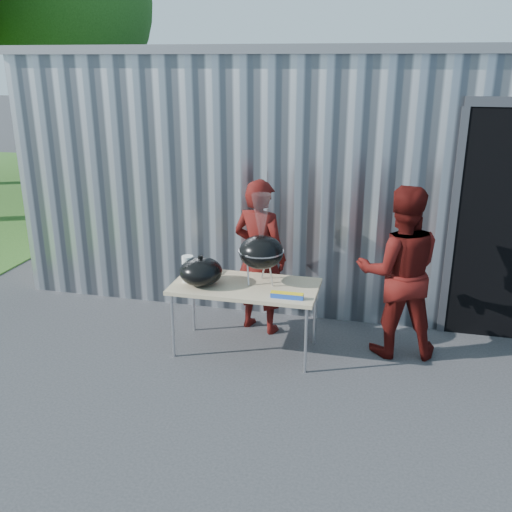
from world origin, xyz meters
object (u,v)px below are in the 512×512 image
(kettle_grill, at_px, (261,245))
(person_cook, at_px, (260,257))
(person_bystander, at_px, (399,272))
(folding_table, at_px, (245,288))

(kettle_grill, height_order, person_cook, person_cook)
(person_cook, height_order, person_bystander, person_bystander)
(folding_table, bearing_deg, person_bystander, 12.70)
(kettle_grill, xyz_separation_m, person_cook, (-0.12, 0.46, -0.29))
(kettle_grill, relative_size, person_cook, 0.54)
(kettle_grill, relative_size, person_bystander, 0.53)
(folding_table, relative_size, person_cook, 0.86)
(kettle_grill, distance_m, person_bystander, 1.43)
(folding_table, height_order, kettle_grill, kettle_grill)
(person_bystander, bearing_deg, person_cook, -16.53)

